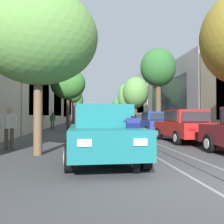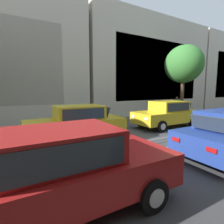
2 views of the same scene
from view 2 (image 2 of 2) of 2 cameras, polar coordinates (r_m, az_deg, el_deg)
name	(u,v)px [view 2 (image 2 of 2)]	position (r m, az deg, el deg)	size (l,w,h in m)	color
building_facade_left	(216,74)	(29.30, 30.79, 10.60)	(5.59, 68.72, 10.52)	beige
parked_car_yellow_second_left	(77,123)	(8.06, -11.42, -3.49)	(2.05, 4.38, 1.58)	gold
parked_car_yellow_mid_left	(167,114)	(11.35, 17.51, -0.59)	(2.04, 4.38, 1.58)	gold
parked_car_red_second_right	(66,169)	(3.58, -14.65, -17.47)	(2.00, 4.36, 1.58)	red
street_tree_kerb_left_second	(184,64)	(15.63, 22.21, 14.09)	(3.25, 2.61, 5.80)	#4C3826
pedestrian_crossing_far	(177,104)	(17.51, 20.22, 2.33)	(0.55, 0.33, 1.62)	#4C4233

